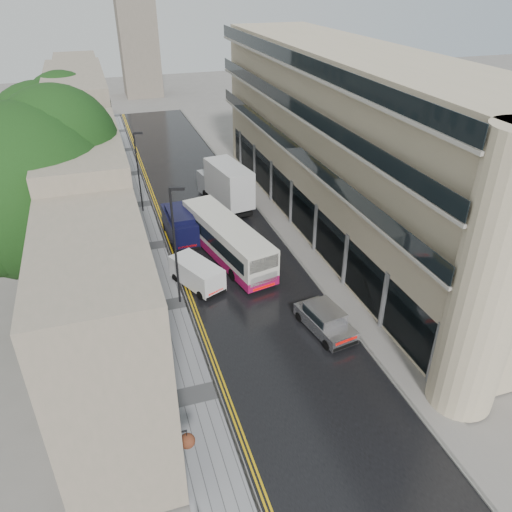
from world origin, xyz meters
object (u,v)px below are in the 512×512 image
white_lorry (223,194)px  pedestrian (162,312)px  tree_far (50,158)px  silver_hatchback (328,338)px  lamp_post_near (175,248)px  cream_bus (233,262)px  white_van (200,287)px  tree_near (34,219)px  lamp_post_far (138,173)px  navy_van (173,235)px

white_lorry → pedestrian: bearing=-127.9°
tree_far → silver_hatchback: bearing=-55.2°
silver_hatchback → lamp_post_near: bearing=125.7°
cream_bus → silver_hatchback: bearing=-82.0°
white_lorry → white_van: white_lorry is taller
tree_near → white_lorry: (13.71, 11.28, -4.85)m
cream_bus → pedestrian: cream_bus is taller
white_van → pedestrian: pedestrian is taller
white_lorry → pedestrian: size_ratio=4.23×
tree_near → white_lorry: 18.41m
cream_bus → lamp_post_near: size_ratio=1.35×
silver_hatchback → lamp_post_far: 23.67m
tree_near → tree_far: (0.30, 13.00, -0.72)m
tree_near → tree_far: size_ratio=1.11×
cream_bus → white_lorry: bearing=66.7°
lamp_post_far → cream_bus: bearing=-59.1°
pedestrian → lamp_post_near: (1.44, 2.06, 3.07)m
white_lorry → lamp_post_far: size_ratio=1.11×
pedestrian → lamp_post_near: lamp_post_near is taller
tree_near → pedestrian: tree_near is taller
white_van → navy_van: navy_van is taller
white_lorry → white_van: (-4.74, -11.99, -1.13)m
lamp_post_near → lamp_post_far: bearing=109.7°
silver_hatchback → lamp_post_near: size_ratio=0.53×
pedestrian → lamp_post_near: size_ratio=0.23×
cream_bus → white_lorry: size_ratio=1.36×
lamp_post_near → white_lorry: bearing=80.4°
tree_far → pedestrian: tree_far is taller
lamp_post_near → lamp_post_far: (-0.58, 14.99, -0.45)m
silver_hatchback → lamp_post_near: 10.70m
white_lorry → pedestrian: white_lorry is taller
silver_hatchback → lamp_post_far: bearing=100.0°
navy_van → pedestrian: bearing=-105.3°
tree_far → navy_van: 11.54m
silver_hatchback → white_van: bearing=119.7°
cream_bus → navy_van: (-3.22, 5.58, -0.17)m
cream_bus → lamp_post_near: bearing=-171.2°
cream_bus → white_lorry: 10.67m
tree_far → lamp_post_far: (6.71, 1.29, -2.55)m
white_van → tree_far: bearing=98.0°
tree_far → lamp_post_near: bearing=-62.0°
cream_bus → pedestrian: size_ratio=5.77×
tree_far → silver_hatchback: 25.99m
tree_far → lamp_post_far: 7.29m
navy_van → lamp_post_far: (-1.40, 7.88, 2.35)m
cream_bus → lamp_post_far: bearing=97.0°
lamp_post_far → pedestrian: bearing=-80.9°
pedestrian → tree_near: bearing=-4.9°
tree_far → white_lorry: bearing=-7.3°
tree_far → white_lorry: 14.14m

